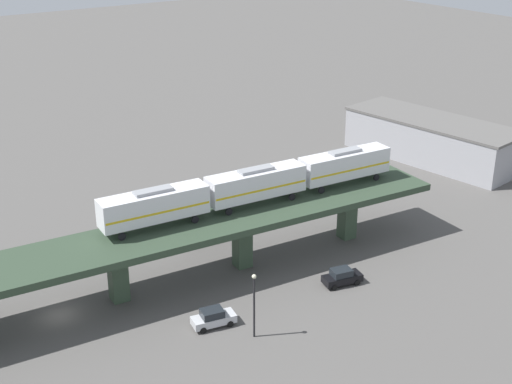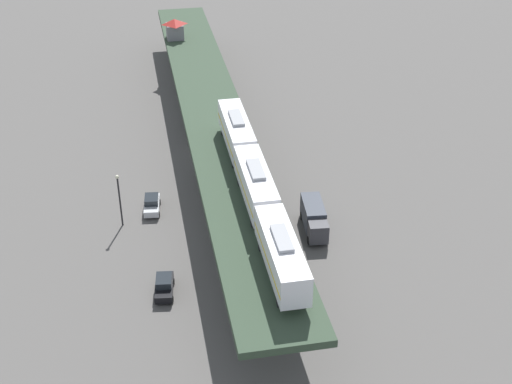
{
  "view_description": "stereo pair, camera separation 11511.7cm",
  "coord_description": "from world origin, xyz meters",
  "px_view_note": "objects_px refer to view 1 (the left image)",
  "views": [
    {
      "loc": [
        63.04,
        -18.84,
        40.1
      ],
      "look_at": [
        0.52,
        24.17,
        8.25
      ],
      "focal_mm": 50.0,
      "sensor_mm": 36.0,
      "label": 1
    },
    {
      "loc": [
        17.59,
        86.6,
        48.37
      ],
      "look_at": [
        0.52,
        24.17,
        8.25
      ],
      "focal_mm": 50.0,
      "sensor_mm": 36.0,
      "label": 2
    }
  ],
  "objects_px": {
    "delivery_truck": "(202,225)",
    "warehouse_building": "(432,139)",
    "street_car_black": "(342,277)",
    "subway_train": "(256,184)",
    "street_lamp": "(254,300)",
    "street_car_silver": "(213,318)"
  },
  "relations": [
    {
      "from": "street_car_silver",
      "to": "subway_train",
      "type": "bearing_deg",
      "value": 129.63
    },
    {
      "from": "street_lamp",
      "to": "subway_train",
      "type": "bearing_deg",
      "value": 144.87
    },
    {
      "from": "street_lamp",
      "to": "warehouse_building",
      "type": "height_order",
      "value": "street_lamp"
    },
    {
      "from": "street_car_silver",
      "to": "street_lamp",
      "type": "distance_m",
      "value": 5.52
    },
    {
      "from": "subway_train",
      "to": "street_lamp",
      "type": "bearing_deg",
      "value": -35.13
    },
    {
      "from": "subway_train",
      "to": "warehouse_building",
      "type": "bearing_deg",
      "value": 105.28
    },
    {
      "from": "street_car_black",
      "to": "street_lamp",
      "type": "relative_size",
      "value": 0.67
    },
    {
      "from": "subway_train",
      "to": "street_car_black",
      "type": "distance_m",
      "value": 14.39
    },
    {
      "from": "subway_train",
      "to": "delivery_truck",
      "type": "distance_m",
      "value": 11.22
    },
    {
      "from": "street_car_black",
      "to": "subway_train",
      "type": "bearing_deg",
      "value": -160.17
    },
    {
      "from": "subway_train",
      "to": "delivery_truck",
      "type": "xyz_separation_m",
      "value": [
        -7.84,
        -2.77,
        -7.53
      ]
    },
    {
      "from": "street_car_silver",
      "to": "delivery_truck",
      "type": "xyz_separation_m",
      "value": [
        -17.85,
        9.32,
        0.82
      ]
    },
    {
      "from": "subway_train",
      "to": "warehouse_building",
      "type": "xyz_separation_m",
      "value": [
        -11.63,
        42.59,
        -5.88
      ]
    },
    {
      "from": "street_car_black",
      "to": "street_lamp",
      "type": "bearing_deg",
      "value": -78.18
    },
    {
      "from": "street_car_silver",
      "to": "warehouse_building",
      "type": "distance_m",
      "value": 58.85
    },
    {
      "from": "street_car_silver",
      "to": "warehouse_building",
      "type": "xyz_separation_m",
      "value": [
        -21.64,
        54.68,
        2.47
      ]
    },
    {
      "from": "delivery_truck",
      "to": "street_lamp",
      "type": "distance_m",
      "value": 22.98
    },
    {
      "from": "street_car_black",
      "to": "street_lamp",
      "type": "height_order",
      "value": "street_lamp"
    },
    {
      "from": "street_lamp",
      "to": "street_car_silver",
      "type": "bearing_deg",
      "value": -149.43
    },
    {
      "from": "warehouse_building",
      "to": "subway_train",
      "type": "bearing_deg",
      "value": -74.72
    },
    {
      "from": "delivery_truck",
      "to": "warehouse_building",
      "type": "xyz_separation_m",
      "value": [
        -3.79,
        45.35,
        1.65
      ]
    },
    {
      "from": "warehouse_building",
      "to": "street_lamp",
      "type": "bearing_deg",
      "value": -64.01
    }
  ]
}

